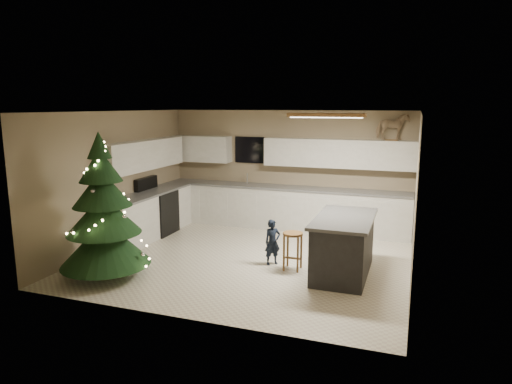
{
  "coord_description": "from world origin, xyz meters",
  "views": [
    {
      "loc": [
        2.71,
        -7.35,
        2.7
      ],
      "look_at": [
        0.0,
        0.35,
        1.15
      ],
      "focal_mm": 32.0,
      "sensor_mm": 36.0,
      "label": 1
    }
  ],
  "objects_px": {
    "christmas_tree": "(104,219)",
    "rocking_horse": "(392,126)",
    "island": "(343,245)",
    "toddler": "(273,242)",
    "bar_stool": "(293,242)"
  },
  "relations": [
    {
      "from": "bar_stool",
      "to": "christmas_tree",
      "type": "height_order",
      "value": "christmas_tree"
    },
    {
      "from": "island",
      "to": "toddler",
      "type": "distance_m",
      "value": 1.22
    },
    {
      "from": "island",
      "to": "christmas_tree",
      "type": "distance_m",
      "value": 3.84
    },
    {
      "from": "toddler",
      "to": "christmas_tree",
      "type": "bearing_deg",
      "value": 171.12
    },
    {
      "from": "island",
      "to": "rocking_horse",
      "type": "relative_size",
      "value": 2.48
    },
    {
      "from": "toddler",
      "to": "rocking_horse",
      "type": "distance_m",
      "value": 3.58
    },
    {
      "from": "christmas_tree",
      "to": "bar_stool",
      "type": "bearing_deg",
      "value": 25.65
    },
    {
      "from": "christmas_tree",
      "to": "toddler",
      "type": "bearing_deg",
      "value": 31.73
    },
    {
      "from": "island",
      "to": "toddler",
      "type": "height_order",
      "value": "island"
    },
    {
      "from": "island",
      "to": "christmas_tree",
      "type": "xyz_separation_m",
      "value": [
        -3.55,
        -1.38,
        0.47
      ]
    },
    {
      "from": "island",
      "to": "bar_stool",
      "type": "bearing_deg",
      "value": -174.85
    },
    {
      "from": "island",
      "to": "toddler",
      "type": "bearing_deg",
      "value": 177.22
    },
    {
      "from": "christmas_tree",
      "to": "rocking_horse",
      "type": "xyz_separation_m",
      "value": [
        4.08,
        3.92,
        1.33
      ]
    },
    {
      "from": "island",
      "to": "bar_stool",
      "type": "xyz_separation_m",
      "value": [
        -0.82,
        -0.07,
        -0.0
      ]
    },
    {
      "from": "toddler",
      "to": "rocking_horse",
      "type": "relative_size",
      "value": 1.15
    }
  ]
}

